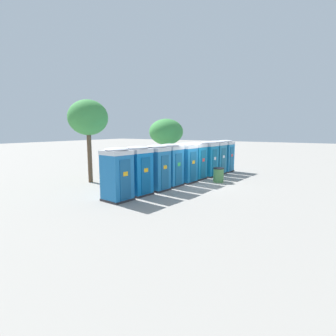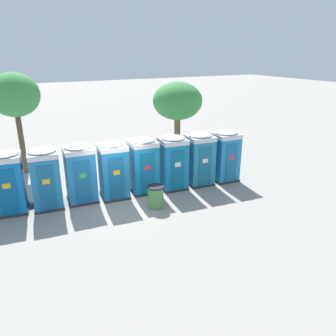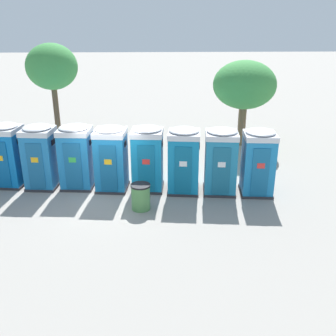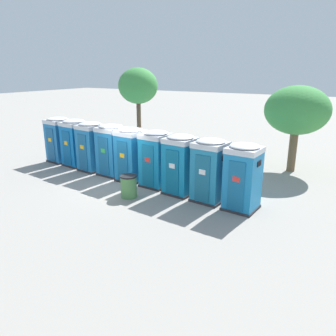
# 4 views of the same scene
# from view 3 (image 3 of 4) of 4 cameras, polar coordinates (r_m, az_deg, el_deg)

# --- Properties ---
(ground_plane) EXTENTS (120.00, 120.00, 0.00)m
(ground_plane) POSITION_cam_3_polar(r_m,az_deg,el_deg) (15.32, -8.41, -3.77)
(ground_plane) COLOR gray
(portapotty_1) EXTENTS (1.36, 1.34, 2.54)m
(portapotty_1) POSITION_cam_3_polar(r_m,az_deg,el_deg) (16.79, -22.34, 1.80)
(portapotty_1) COLOR #2D2D33
(portapotty_1) RESTS_ON ground
(portapotty_2) EXTENTS (1.28, 1.31, 2.54)m
(portapotty_2) POSITION_cam_3_polar(r_m,az_deg,el_deg) (16.14, -18.01, 1.62)
(portapotty_2) COLOR #2D2D33
(portapotty_2) RESTS_ON ground
(portapotty_3) EXTENTS (1.32, 1.28, 2.54)m
(portapotty_3) POSITION_cam_3_polar(r_m,az_deg,el_deg) (15.76, -13.15, 1.66)
(portapotty_3) COLOR #2D2D33
(portapotty_3) RESTS_ON ground
(portapotty_4) EXTENTS (1.31, 1.31, 2.54)m
(portapotty_4) POSITION_cam_3_polar(r_m,az_deg,el_deg) (15.30, -8.25, 1.42)
(portapotty_4) COLOR #2D2D33
(portapotty_4) RESTS_ON ground
(portapotty_5) EXTENTS (1.29, 1.29, 2.54)m
(portapotty_5) POSITION_cam_3_polar(r_m,az_deg,el_deg) (15.17, -2.99, 1.44)
(portapotty_5) COLOR #2D2D33
(portapotty_5) RESTS_ON ground
(portapotty_6) EXTENTS (1.32, 1.32, 2.54)m
(portapotty_6) POSITION_cam_3_polar(r_m,az_deg,el_deg) (14.96, 2.29, 1.16)
(portapotty_6) COLOR #2D2D33
(portapotty_6) RESTS_ON ground
(portapotty_7) EXTENTS (1.34, 1.31, 2.54)m
(portapotty_7) POSITION_cam_3_polar(r_m,az_deg,el_deg) (15.01, 7.64, 1.05)
(portapotty_7) COLOR #2D2D33
(portapotty_7) RESTS_ON ground
(portapotty_8) EXTENTS (1.28, 1.29, 2.54)m
(portapotty_8) POSITION_cam_3_polar(r_m,az_deg,el_deg) (15.15, 12.94, 0.88)
(portapotty_8) COLOR #2D2D33
(portapotty_8) RESTS_ON ground
(street_tree_0) EXTENTS (3.17, 3.17, 4.36)m
(street_tree_0) POSITION_cam_3_polar(r_m,az_deg,el_deg) (20.54, 11.04, 11.69)
(street_tree_0) COLOR brown
(street_tree_0) RESTS_ON ground
(street_tree_1) EXTENTS (2.46, 2.46, 5.21)m
(street_tree_1) POSITION_cam_3_polar(r_m,az_deg,el_deg) (20.25, -16.50, 13.80)
(street_tree_1) COLOR brown
(street_tree_1) RESTS_ON ground
(trash_can) EXTENTS (0.70, 0.70, 0.93)m
(trash_can) POSITION_cam_3_polar(r_m,az_deg,el_deg) (13.89, -3.98, -4.18)
(trash_can) COLOR #518C4C
(trash_can) RESTS_ON ground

